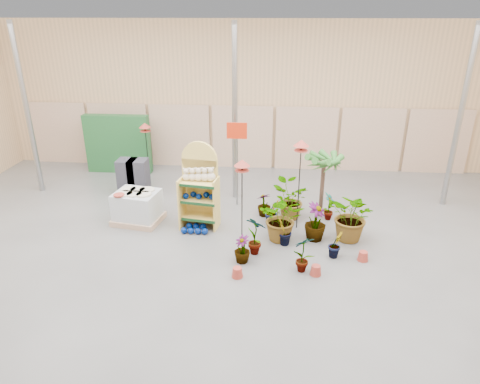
% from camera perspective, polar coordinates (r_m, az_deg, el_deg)
% --- Properties ---
extents(room, '(15.20, 12.10, 4.70)m').
position_cam_1_polar(room, '(8.52, -2.36, 6.04)').
color(room, '#555555').
rests_on(room, ground).
extents(display_shelf, '(0.92, 0.66, 2.02)m').
position_cam_1_polar(display_shelf, '(9.89, -5.37, 0.48)').
color(display_shelf, '#D4B454').
rests_on(display_shelf, ground).
extents(teddy_bears, '(0.75, 0.21, 0.33)m').
position_cam_1_polar(teddy_bears, '(9.67, -5.36, 2.22)').
color(teddy_bears, beige).
rests_on(teddy_bears, display_shelf).
extents(gazing_balls_shelf, '(0.74, 0.25, 0.14)m').
position_cam_1_polar(gazing_balls_shelf, '(9.83, -5.47, -0.49)').
color(gazing_balls_shelf, navy).
rests_on(gazing_balls_shelf, display_shelf).
extents(gazing_balls_floor, '(0.63, 0.39, 0.15)m').
position_cam_1_polar(gazing_balls_floor, '(9.92, -6.00, -4.91)').
color(gazing_balls_floor, navy).
rests_on(gazing_balls_floor, ground).
extents(pallet_stack, '(1.21, 1.07, 0.80)m').
position_cam_1_polar(pallet_stack, '(10.49, -13.51, -1.94)').
color(pallet_stack, tan).
rests_on(pallet_stack, ground).
extents(charcoal_planters, '(0.80, 0.50, 1.00)m').
position_cam_1_polar(charcoal_planters, '(12.06, -14.01, 1.94)').
color(charcoal_planters, '#24252C').
rests_on(charcoal_planters, ground).
extents(trellis_stock, '(2.00, 0.30, 1.80)m').
position_cam_1_polar(trellis_stock, '(13.82, -15.95, 6.19)').
color(trellis_stock, '#1D5427').
rests_on(trellis_stock, ground).
extents(offer_sign, '(0.50, 0.08, 2.20)m').
position_cam_1_polar(offer_sign, '(10.67, -0.41, 5.97)').
color(offer_sign, gray).
rests_on(offer_sign, ground).
extents(bird_table_front, '(0.34, 0.34, 1.83)m').
position_cam_1_polar(bird_table_front, '(9.02, 0.28, 3.55)').
color(bird_table_front, black).
rests_on(bird_table_front, ground).
extents(bird_table_right, '(0.34, 0.34, 2.14)m').
position_cam_1_polar(bird_table_right, '(9.42, 8.17, 6.04)').
color(bird_table_right, black).
rests_on(bird_table_right, ground).
extents(bird_table_back, '(0.34, 0.34, 1.76)m').
position_cam_1_polar(bird_table_back, '(12.61, -12.56, 8.42)').
color(bird_table_back, black).
rests_on(bird_table_back, ground).
extents(palm, '(0.70, 0.70, 1.71)m').
position_cam_1_polar(palm, '(10.28, 11.17, 4.20)').
color(palm, '#473126').
rests_on(palm, ground).
extents(potted_plant_0, '(0.56, 0.53, 0.88)m').
position_cam_1_polar(potted_plant_0, '(8.86, 2.08, -5.75)').
color(potted_plant_0, '#317029').
rests_on(potted_plant_0, ground).
extents(potted_plant_1, '(0.42, 0.45, 0.64)m').
position_cam_1_polar(potted_plant_1, '(9.26, 5.91, -5.32)').
color(potted_plant_1, '#317029').
rests_on(potted_plant_1, ground).
extents(potted_plant_2, '(1.05, 0.93, 1.07)m').
position_cam_1_polar(potted_plant_2, '(9.39, 5.66, -3.45)').
color(potted_plant_2, '#317029').
rests_on(potted_plant_2, ground).
extents(potted_plant_3, '(0.64, 0.64, 0.86)m').
position_cam_1_polar(potted_plant_3, '(9.54, 10.03, -3.94)').
color(potted_plant_3, '#317029').
rests_on(potted_plant_3, ground).
extents(potted_plant_4, '(0.36, 0.44, 0.71)m').
position_cam_1_polar(potted_plant_4, '(10.52, 11.77, -1.88)').
color(potted_plant_4, '#317029').
rests_on(potted_plant_4, ground).
extents(potted_plant_5, '(0.46, 0.44, 0.65)m').
position_cam_1_polar(potted_plant_5, '(10.12, 4.35, -2.66)').
color(potted_plant_5, '#317029').
rests_on(potted_plant_5, ground).
extents(potted_plant_6, '(1.03, 0.94, 0.96)m').
position_cam_1_polar(potted_plant_6, '(10.39, 6.54, -1.09)').
color(potted_plant_6, '#317029').
rests_on(potted_plant_6, ground).
extents(potted_plant_7, '(0.46, 0.46, 0.59)m').
position_cam_1_polar(potted_plant_7, '(8.65, 0.28, -7.61)').
color(potted_plant_7, '#317029').
rests_on(potted_plant_7, ground).
extents(potted_plant_8, '(0.50, 0.44, 0.79)m').
position_cam_1_polar(potted_plant_8, '(8.41, 8.39, -8.07)').
color(potted_plant_8, '#317029').
rests_on(potted_plant_8, ground).
extents(potted_plant_9, '(0.40, 0.40, 0.57)m').
position_cam_1_polar(potted_plant_9, '(9.04, 12.60, -6.83)').
color(potted_plant_9, '#317029').
rests_on(potted_plant_9, ground).
extents(potted_plant_10, '(1.37, 1.35, 1.15)m').
position_cam_1_polar(potted_plant_10, '(9.62, 14.82, -3.19)').
color(potted_plant_10, '#317029').
rests_on(potted_plant_10, ground).
extents(potted_plant_11, '(0.46, 0.46, 0.60)m').
position_cam_1_polar(potted_plant_11, '(10.55, 3.25, -1.66)').
color(potted_plant_11, '#317029').
rests_on(potted_plant_11, ground).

